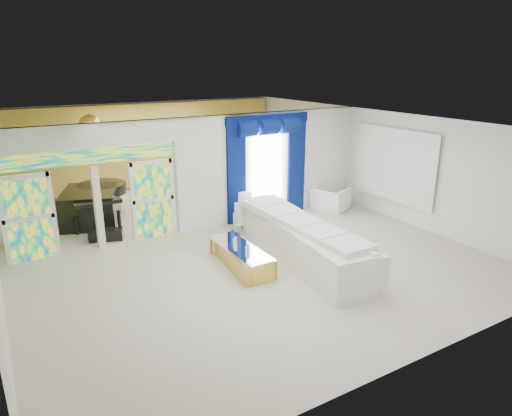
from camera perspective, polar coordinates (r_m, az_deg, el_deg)
floor at (r=11.73m, az=-4.26°, el=-3.80°), size 12.00×12.00×0.00m
dividing_wall at (r=13.15m, az=2.06°, el=5.44°), size 5.70×0.18×3.00m
dividing_header at (r=11.09m, az=-20.44°, el=8.48°), size 4.30×0.18×0.55m
stained_panel_left at (r=11.31m, az=-26.56°, el=-1.16°), size 0.95×0.04×2.00m
stained_panel_right at (r=11.79m, az=-12.76°, el=1.04°), size 0.95×0.04×2.00m
stained_transom at (r=11.17m, az=-20.18°, el=6.08°), size 4.00×0.05×0.35m
window_pane at (r=12.95m, az=1.36°, el=5.03°), size 1.00×0.02×2.30m
blue_drape_left at (r=12.44m, az=-2.49°, el=4.25°), size 0.55×0.10×2.80m
blue_drape_right at (r=13.48m, az=5.06°, el=5.26°), size 0.55×0.10×2.80m
blue_pelmet at (r=12.69m, az=1.48°, el=11.05°), size 2.60×0.12×0.25m
wall_mirror at (r=13.41m, az=16.93°, el=5.15°), size 0.04×2.70×1.90m
gold_curtains at (r=16.66m, az=-13.57°, el=7.59°), size 9.70×0.12×2.90m
white_sofa at (r=10.43m, az=5.50°, el=-4.16°), size 1.45×4.54×0.85m
coffee_table at (r=10.07m, az=-1.82°, el=-6.17°), size 0.87×2.03×0.44m
console_table at (r=12.58m, az=-0.18°, el=-1.32°), size 1.17×0.48×0.38m
table_lamp at (r=12.29m, az=-1.39°, el=0.55°), size 0.36×0.36×0.58m
armchair at (r=14.06m, az=9.22°, el=1.17°), size 1.25×1.33×0.69m
grand_piano at (r=13.54m, az=-19.93°, el=0.21°), size 1.95×2.21×0.93m
piano_bench at (r=12.15m, az=-18.26°, el=-3.23°), size 0.88×0.58×0.27m
tv_console at (r=12.67m, az=-27.04°, el=-2.36°), size 0.57×0.53×0.74m
chandelier at (r=13.54m, az=-20.07°, el=9.70°), size 0.60×0.60×0.60m
decanters at (r=10.05m, az=-2.20°, el=-4.35°), size 0.21×0.91×0.25m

